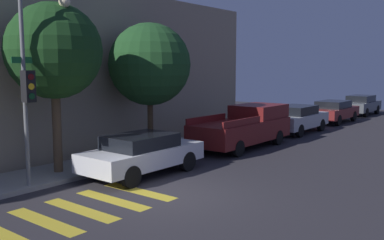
# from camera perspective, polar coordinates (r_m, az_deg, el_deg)

# --- Properties ---
(ground_plane) EXTENTS (60.00, 60.00, 0.00)m
(ground_plane) POSITION_cam_1_polar(r_m,az_deg,el_deg) (12.21, -4.04, -10.05)
(ground_plane) COLOR #2D2B30
(sidewalk) EXTENTS (26.00, 2.30, 0.14)m
(sidewalk) POSITION_cam_1_polar(r_m,az_deg,el_deg) (15.36, -16.18, -6.47)
(sidewalk) COLOR gray
(sidewalk) RESTS_ON ground
(crosswalk) EXTENTS (6.66, 2.60, 0.00)m
(crosswalk) POSITION_cam_1_polar(r_m,az_deg,el_deg) (10.84, -19.08, -12.65)
(crosswalk) COLOR gold
(crosswalk) RESTS_ON ground
(traffic_light_pole) EXTENTS (1.98, 0.56, 5.82)m
(traffic_light_pole) POSITION_cam_1_polar(r_m,az_deg,el_deg) (13.23, -20.15, 6.87)
(traffic_light_pole) COLOR slate
(traffic_light_pole) RESTS_ON ground
(sedan_near_corner) EXTENTS (4.34, 1.88, 1.38)m
(sedan_near_corner) POSITION_cam_1_polar(r_m,az_deg,el_deg) (14.38, -6.64, -4.40)
(sedan_near_corner) COLOR silver
(sedan_near_corner) RESTS_ON ground
(pickup_truck) EXTENTS (5.59, 2.08, 1.84)m
(pickup_truck) POSITION_cam_1_polar(r_m,az_deg,el_deg) (19.46, 7.09, -0.85)
(pickup_truck) COLOR maroon
(pickup_truck) RESTS_ON ground
(sedan_middle) EXTENTS (4.64, 1.87, 1.50)m
(sedan_middle) POSITION_cam_1_polar(r_m,az_deg,el_deg) (24.25, 13.78, 0.22)
(sedan_middle) COLOR #B7BABF
(sedan_middle) RESTS_ON ground
(sedan_far_end) EXTENTS (4.70, 1.87, 1.43)m
(sedan_far_end) POSITION_cam_1_polar(r_m,az_deg,el_deg) (29.44, 18.36, 1.17)
(sedan_far_end) COLOR maroon
(sedan_far_end) RESTS_ON ground
(sedan_tail_of_row) EXTENTS (4.54, 1.78, 1.49)m
(sedan_tail_of_row) POSITION_cam_1_polar(r_m,az_deg,el_deg) (34.86, 21.61, 1.93)
(sedan_tail_of_row) COLOR #4C5156
(sedan_tail_of_row) RESTS_ON ground
(tree_near_corner) EXTENTS (3.11, 3.11, 5.67)m
(tree_near_corner) POSITION_cam_1_polar(r_m,az_deg,el_deg) (14.63, -17.93, 8.68)
(tree_near_corner) COLOR brown
(tree_near_corner) RESTS_ON ground
(tree_midblock) EXTENTS (3.33, 3.33, 5.37)m
(tree_midblock) POSITION_cam_1_polar(r_m,az_deg,el_deg) (17.47, -5.66, 7.37)
(tree_midblock) COLOR #4C3823
(tree_midblock) RESTS_ON ground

